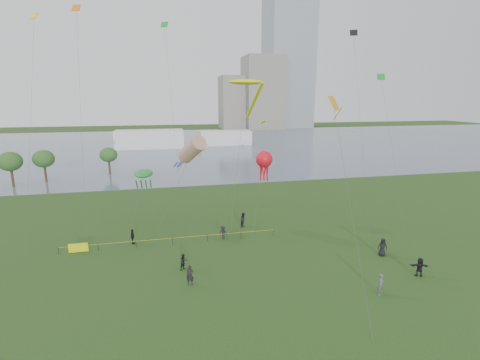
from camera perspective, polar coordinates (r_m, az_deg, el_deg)
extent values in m
plane|color=#1A3510|center=(30.12, 4.35, -19.45)|extent=(400.00, 400.00, 0.00)
cube|color=slate|center=(125.49, -8.93, 5.68)|extent=(400.00, 120.00, 0.08)
cube|color=gray|center=(209.03, 8.06, 25.24)|extent=(24.00, 24.00, 120.00)
cube|color=gray|center=(193.77, 3.72, 14.06)|extent=(20.00, 20.00, 38.00)
cube|color=gray|center=(196.24, -0.83, 12.62)|extent=(16.00, 18.00, 28.00)
cube|color=silver|center=(120.02, -14.58, 6.51)|extent=(22.00, 8.00, 6.00)
cube|color=white|center=(124.85, -2.44, 6.94)|extent=(18.00, 7.00, 5.00)
cylinder|color=#39291A|center=(81.55, -20.61, 1.86)|extent=(0.44, 0.44, 2.62)
ellipsoid|color=#356226|center=(81.06, -20.78, 3.89)|extent=(3.73, 3.73, 3.15)
cylinder|color=#39291A|center=(77.83, -33.25, 0.13)|extent=(0.44, 0.44, 2.98)
ellipsoid|color=#356226|center=(77.26, -33.57, 2.55)|extent=(4.24, 4.24, 3.58)
cylinder|color=#39291A|center=(79.22, -29.28, 0.77)|extent=(0.44, 0.44, 2.86)
ellipsoid|color=#356226|center=(78.69, -29.54, 3.05)|extent=(4.07, 4.07, 3.43)
cylinder|color=black|center=(42.50, -27.65, -10.21)|extent=(0.07, 0.07, 0.85)
cylinder|color=black|center=(41.59, -22.26, -10.16)|extent=(0.07, 0.07, 0.85)
cylinder|color=black|center=(41.06, -16.68, -10.01)|extent=(0.07, 0.07, 0.85)
cylinder|color=black|center=(40.90, -11.01, -9.77)|extent=(0.07, 0.07, 0.85)
cylinder|color=black|center=(41.14, -5.36, -9.43)|extent=(0.07, 0.07, 0.85)
cylinder|color=black|center=(41.76, 0.16, -9.01)|extent=(0.07, 0.07, 0.85)
cylinder|color=black|center=(42.75, 5.46, -8.53)|extent=(0.07, 0.07, 0.85)
cylinder|color=yellow|center=(40.78, -11.03, -9.35)|extent=(24.00, 0.03, 0.03)
cube|color=#E4E60C|center=(41.96, -25.00, -10.04)|extent=(2.00, 0.04, 1.00)
imported|color=#53565A|center=(32.91, 22.13, -15.55)|extent=(0.81, 0.78, 1.87)
imported|color=black|center=(34.99, -9.22, -13.12)|extent=(1.00, 0.96, 1.62)
imported|color=black|center=(41.59, -2.79, -8.57)|extent=(1.18, 1.09, 1.60)
imported|color=black|center=(41.95, -17.23, -8.86)|extent=(0.50, 1.07, 1.77)
imported|color=black|center=(40.21, 22.35, -10.14)|extent=(1.11, 0.92, 1.94)
imported|color=black|center=(37.39, 27.39, -12.56)|extent=(1.77, 1.04, 1.81)
imported|color=black|center=(32.33, -8.20, -15.21)|extent=(0.72, 0.52, 1.83)
imported|color=black|center=(45.16, 0.58, -6.54)|extent=(1.17, 1.17, 1.92)
cylinder|color=#3F3F42|center=(42.17, -0.31, 3.54)|extent=(3.77, 7.91, 18.28)
ellipsoid|color=#FFF20D|center=(45.87, 0.97, 15.78)|extent=(4.51, 2.82, 0.70)
cube|color=#FFF20D|center=(41.75, 2.33, 12.72)|extent=(0.36, 6.98, 4.09)
cube|color=#FFF20D|center=(38.17, 3.76, 9.50)|extent=(0.95, 0.95, 0.42)
cylinder|color=#3F3F42|center=(43.25, -10.89, -2.13)|extent=(5.23, 4.72, 9.92)
cylinder|color=#BC3C17|center=(44.67, -7.92, 4.96)|extent=(3.88, 5.28, 3.98)
cylinder|color=blue|center=(43.66, -9.55, 2.58)|extent=(0.60, 1.13, 0.88)
cylinder|color=blue|center=(44.02, -9.94, 2.66)|extent=(0.60, 1.13, 0.88)
cylinder|color=blue|center=(43.86, -10.52, 2.59)|extent=(0.60, 1.13, 0.88)
cylinder|color=blue|center=(43.40, -10.49, 2.48)|extent=(0.60, 1.13, 0.88)
cylinder|color=blue|center=(43.27, -9.89, 2.47)|extent=(0.60, 1.13, 0.88)
cylinder|color=#3F3F42|center=(42.81, -16.83, -4.65)|extent=(2.04, 7.59, 7.04)
ellipsoid|color=#188626|center=(45.51, -15.54, 1.07)|extent=(2.32, 4.17, 0.81)
cylinder|color=#188626|center=(44.23, -16.59, -0.68)|extent=(0.16, 1.79, 1.54)
cylinder|color=#188626|center=(44.19, -15.88, -0.64)|extent=(0.16, 1.79, 1.54)
cylinder|color=#188626|center=(44.15, -15.16, -0.61)|extent=(0.16, 1.79, 1.54)
cylinder|color=#188626|center=(44.13, -14.45, -0.57)|extent=(0.16, 1.79, 1.54)
cylinder|color=#3F3F42|center=(44.14, 3.03, -2.62)|extent=(3.08, 5.68, 8.39)
sphere|color=red|center=(46.28, 3.99, 3.43)|extent=(2.24, 2.24, 2.24)
cylinder|color=red|center=(46.72, 4.55, 1.52)|extent=(0.18, 0.54, 2.60)
cylinder|color=red|center=(47.05, 4.10, 1.61)|extent=(0.49, 0.36, 2.61)
cylinder|color=red|center=(46.91, 3.52, 1.58)|extent=(0.49, 0.36, 2.61)
cylinder|color=red|center=(46.44, 3.37, 1.46)|extent=(0.18, 0.54, 2.60)
cylinder|color=red|center=(46.10, 3.81, 1.37)|extent=(0.49, 0.36, 2.61)
cylinder|color=red|center=(46.24, 4.41, 1.40)|extent=(0.49, 0.36, 2.61)
cylinder|color=#3F3F42|center=(30.36, 17.62, -3.35)|extent=(3.03, 13.66, 15.82)
cube|color=orange|center=(35.89, 15.15, 12.10)|extent=(1.67, 1.67, 1.37)
cylinder|color=orange|center=(35.12, 15.73, 10.41)|extent=(0.08, 1.58, 1.35)
cube|color=orange|center=(45.94, -25.30, 24.20)|extent=(1.04, 1.00, 0.76)
cube|color=black|center=(48.01, 18.16, 21.99)|extent=(0.93, 0.60, 0.76)
cube|color=#198C2D|center=(50.99, -12.29, 23.68)|extent=(1.05, 0.96, 0.76)
cube|color=#198C2D|center=(46.02, 22.13, 15.42)|extent=(0.97, 0.68, 0.76)
cube|color=yellow|center=(47.17, -30.71, 22.18)|extent=(1.01, 0.76, 0.76)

